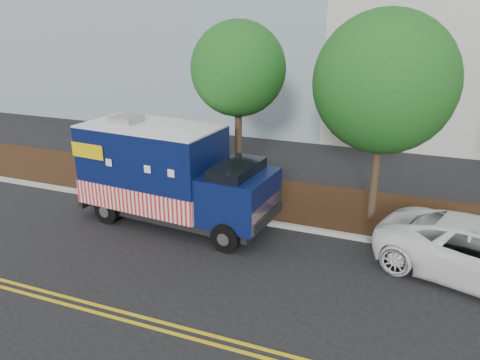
% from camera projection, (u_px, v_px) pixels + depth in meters
% --- Properties ---
extents(ground, '(120.00, 120.00, 0.00)m').
position_uv_depth(ground, '(179.00, 230.00, 15.32)').
color(ground, black).
rests_on(ground, ground).
extents(curb, '(120.00, 0.18, 0.15)m').
position_uv_depth(curb, '(198.00, 211.00, 16.52)').
color(curb, '#9E9E99').
rests_on(curb, ground).
extents(mulch_strip, '(120.00, 4.00, 0.15)m').
position_uv_depth(mulch_strip, '(222.00, 191.00, 18.35)').
color(mulch_strip, '#311E0D').
rests_on(mulch_strip, ground).
extents(centerline_near, '(120.00, 0.10, 0.01)m').
position_uv_depth(centerline_near, '(92.00, 304.00, 11.43)').
color(centerline_near, gold).
rests_on(centerline_near, ground).
extents(centerline_far, '(120.00, 0.10, 0.01)m').
position_uv_depth(centerline_far, '(85.00, 310.00, 11.21)').
color(centerline_far, gold).
rests_on(centerline_far, ground).
extents(tree_b, '(3.31, 3.31, 6.52)m').
position_uv_depth(tree_b, '(238.00, 69.00, 16.16)').
color(tree_b, '#38281C').
rests_on(tree_b, ground).
extents(tree_c, '(4.39, 4.39, 6.89)m').
position_uv_depth(tree_c, '(385.00, 83.00, 14.23)').
color(tree_c, '#38281C').
rests_on(tree_c, ground).
extents(sign_post, '(0.06, 0.06, 2.40)m').
position_uv_depth(sign_post, '(133.00, 169.00, 17.45)').
color(sign_post, '#473828').
rests_on(sign_post, ground).
extents(food_truck, '(6.80, 3.02, 3.49)m').
position_uv_depth(food_truck, '(168.00, 177.00, 15.48)').
color(food_truck, black).
rests_on(food_truck, ground).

